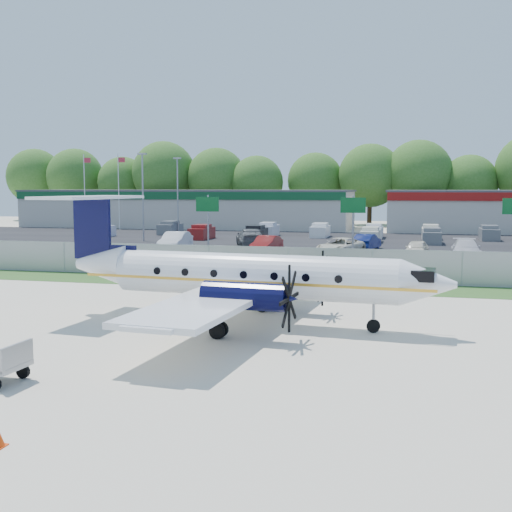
# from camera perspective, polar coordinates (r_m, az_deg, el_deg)

# --- Properties ---
(ground) EXTENTS (170.00, 170.00, 0.00)m
(ground) POSITION_cam_1_polar(r_m,az_deg,el_deg) (25.35, -3.30, -6.58)
(ground) COLOR beige
(ground) RESTS_ON ground
(grass_verge) EXTENTS (170.00, 4.00, 0.02)m
(grass_verge) POSITION_cam_1_polar(r_m,az_deg,el_deg) (36.79, 2.26, -2.59)
(grass_verge) COLOR #2D561E
(grass_verge) RESTS_ON ground
(access_road) EXTENTS (170.00, 8.00, 0.02)m
(access_road) POSITION_cam_1_polar(r_m,az_deg,el_deg) (43.60, 4.13, -1.23)
(access_road) COLOR black
(access_road) RESTS_ON ground
(parking_lot) EXTENTS (170.00, 32.00, 0.02)m
(parking_lot) POSITION_cam_1_polar(r_m,az_deg,el_deg) (64.28, 7.34, 1.10)
(parking_lot) COLOR black
(parking_lot) RESTS_ON ground
(perimeter_fence) EXTENTS (120.00, 0.06, 1.99)m
(perimeter_fence) POSITION_cam_1_polar(r_m,az_deg,el_deg) (38.60, 2.87, -0.69)
(perimeter_fence) COLOR gray
(perimeter_fence) RESTS_ON ground
(building_west) EXTENTS (46.40, 12.40, 5.24)m
(building_west) POSITION_cam_1_polar(r_m,az_deg,el_deg) (91.20, -6.17, 4.23)
(building_west) COLOR beige
(building_west) RESTS_ON ground
(sign_left) EXTENTS (1.80, 0.26, 5.00)m
(sign_left) POSITION_cam_1_polar(r_m,az_deg,el_deg) (49.03, -4.32, 3.81)
(sign_left) COLOR gray
(sign_left) RESTS_ON ground
(sign_mid) EXTENTS (1.80, 0.26, 5.00)m
(sign_mid) POSITION_cam_1_polar(r_m,az_deg,el_deg) (46.76, 8.62, 3.64)
(sign_mid) COLOR gray
(sign_mid) RESTS_ON ground
(flagpole_west) EXTENTS (1.06, 0.12, 10.00)m
(flagpole_west) POSITION_cam_1_polar(r_m,az_deg,el_deg) (89.74, -14.96, 5.95)
(flagpole_west) COLOR white
(flagpole_west) RESTS_ON ground
(flagpole_east) EXTENTS (1.06, 0.12, 10.00)m
(flagpole_east) POSITION_cam_1_polar(r_m,az_deg,el_deg) (87.44, -12.07, 6.02)
(flagpole_east) COLOR white
(flagpole_east) RESTS_ON ground
(light_pole_nw) EXTENTS (0.90, 0.35, 9.09)m
(light_pole_nw) POSITION_cam_1_polar(r_m,az_deg,el_deg) (67.42, -10.03, 5.73)
(light_pole_nw) COLOR gray
(light_pole_nw) RESTS_ON ground
(light_pole_sw) EXTENTS (0.90, 0.35, 9.09)m
(light_pole_sw) POSITION_cam_1_polar(r_m,az_deg,el_deg) (76.66, -6.98, 5.81)
(light_pole_sw) COLOR gray
(light_pole_sw) RESTS_ON ground
(tree_line) EXTENTS (112.00, 6.00, 14.00)m
(tree_line) POSITION_cam_1_polar(r_m,az_deg,el_deg) (98.05, 9.65, 2.77)
(tree_line) COLOR #2E5C1B
(tree_line) RESTS_ON ground
(aircraft) EXTENTS (16.86, 16.61, 5.20)m
(aircraft) POSITION_cam_1_polar(r_m,az_deg,el_deg) (26.12, -0.96, -1.72)
(aircraft) COLOR white
(aircraft) RESTS_ON ground
(cone_starboard_wing) EXTENTS (0.35, 0.35, 0.50)m
(cone_starboard_wing) POSITION_cam_1_polar(r_m,az_deg,el_deg) (31.85, 2.03, -3.53)
(cone_starboard_wing) COLOR #F03E07
(cone_starboard_wing) RESTS_ON ground
(road_car_west) EXTENTS (4.26, 2.86, 1.33)m
(road_car_west) POSITION_cam_1_polar(r_m,az_deg,el_deg) (45.68, -12.33, -1.03)
(road_car_west) COLOR maroon
(road_car_west) RESTS_ON ground
(road_car_mid) EXTENTS (4.25, 2.34, 1.37)m
(road_car_mid) POSITION_cam_1_polar(r_m,az_deg,el_deg) (44.96, 16.96, -1.27)
(road_car_mid) COLOR maroon
(road_car_mid) RESTS_ON ground
(parked_car_a) EXTENTS (2.21, 5.35, 1.72)m
(parked_car_a) POSITION_cam_1_polar(r_m,az_deg,el_deg) (56.31, -7.17, 0.39)
(parked_car_a) COLOR silver
(parked_car_a) RESTS_ON ground
(parked_car_b) EXTENTS (2.03, 4.74, 1.52)m
(parked_car_b) POSITION_cam_1_polar(r_m,az_deg,el_deg) (54.13, 0.94, 0.21)
(parked_car_b) COLOR maroon
(parked_car_b) RESTS_ON ground
(parked_car_c) EXTENTS (4.13, 5.79, 1.46)m
(parked_car_c) POSITION_cam_1_polar(r_m,az_deg,el_deg) (53.03, 7.47, 0.03)
(parked_car_c) COLOR beige
(parked_car_c) RESTS_ON ground
(parked_car_d) EXTENTS (2.14, 4.25, 1.39)m
(parked_car_d) POSITION_cam_1_polar(r_m,az_deg,el_deg) (52.79, 14.07, -0.13)
(parked_car_d) COLOR beige
(parked_car_d) RESTS_ON ground
(parked_car_e) EXTENTS (2.17, 5.20, 1.50)m
(parked_car_e) POSITION_cam_1_polar(r_m,az_deg,el_deg) (53.05, 18.12, -0.22)
(parked_car_e) COLOR silver
(parked_car_e) RESTS_ON ground
(parked_car_f) EXTENTS (4.25, 6.35, 1.71)m
(parked_car_f) POSITION_cam_1_polar(r_m,az_deg,el_deg) (60.71, -0.51, 0.85)
(parked_car_f) COLOR #595B5E
(parked_car_f) RESTS_ON ground
(parked_car_g) EXTENTS (2.35, 4.62, 1.45)m
(parked_car_g) POSITION_cam_1_polar(r_m,az_deg,el_deg) (58.24, 9.82, 0.53)
(parked_car_g) COLOR navy
(parked_car_g) RESTS_ON ground
(far_parking_rows) EXTENTS (56.00, 10.00, 1.60)m
(far_parking_rows) POSITION_cam_1_polar(r_m,az_deg,el_deg) (69.23, 7.82, 1.44)
(far_parking_rows) COLOR gray
(far_parking_rows) RESTS_ON ground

